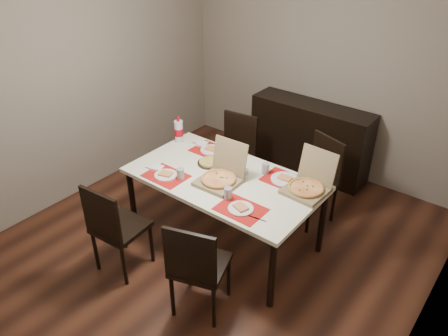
{
  "coord_description": "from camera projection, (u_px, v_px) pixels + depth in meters",
  "views": [
    {
      "loc": [
        2.15,
        -2.7,
        2.93
      ],
      "look_at": [
        0.02,
        0.03,
        0.85
      ],
      "focal_mm": 35.0,
      "sensor_mm": 36.0,
      "label": 1
    }
  ],
  "objects": [
    {
      "name": "room_walls",
      "position": [
        251.0,
        64.0,
        3.86
      ],
      "size": [
        3.84,
        4.02,
        2.62
      ],
      "color": "gray",
      "rests_on": "ground"
    },
    {
      "name": "sideboard",
      "position": [
        309.0,
        138.0,
        5.43
      ],
      "size": [
        1.5,
        0.4,
        0.9
      ],
      "primitive_type": "cube",
      "color": "black",
      "rests_on": "ground"
    },
    {
      "name": "chair_far_left",
      "position": [
        235.0,
        151.0,
        5.03
      ],
      "size": [
        0.47,
        0.47,
        0.93
      ],
      "color": "black",
      "rests_on": "ground"
    },
    {
      "name": "dip_bowl",
      "position": [
        241.0,
        171.0,
        4.15
      ],
      "size": [
        0.15,
        0.15,
        0.03
      ],
      "primitive_type": "imported",
      "rotation": [
        0.0,
        0.0,
        0.25
      ],
      "color": "white",
      "rests_on": "dining_table"
    },
    {
      "name": "dining_table",
      "position": [
        224.0,
        183.0,
        4.12
      ],
      "size": [
        1.8,
        1.0,
        0.75
      ],
      "color": "white",
      "rests_on": "ground"
    },
    {
      "name": "setting_far_right",
      "position": [
        280.0,
        176.0,
        4.06
      ],
      "size": [
        0.5,
        0.3,
        0.11
      ],
      "color": "red",
      "rests_on": "dining_table"
    },
    {
      "name": "napkin_loose",
      "position": [
        231.0,
        183.0,
        3.99
      ],
      "size": [
        0.14,
        0.14,
        0.02
      ],
      "primitive_type": "cube",
      "rotation": [
        0.0,
        0.0,
        0.25
      ],
      "color": "white",
      "rests_on": "dining_table"
    },
    {
      "name": "setting_near_right",
      "position": [
        237.0,
        204.0,
        3.68
      ],
      "size": [
        0.48,
        0.3,
        0.11
      ],
      "color": "red",
      "rests_on": "dining_table"
    },
    {
      "name": "pizza_box_right",
      "position": [
        308.0,
        186.0,
        3.86
      ],
      "size": [
        0.37,
        0.41,
        0.35
      ],
      "color": "olive",
      "rests_on": "dining_table"
    },
    {
      "name": "chair_far_right",
      "position": [
        317.0,
        176.0,
        4.56
      ],
      "size": [
        0.53,
        0.53,
        0.93
      ],
      "color": "black",
      "rests_on": "ground"
    },
    {
      "name": "chair_near_right",
      "position": [
        197.0,
        265.0,
        3.42
      ],
      "size": [
        0.53,
        0.53,
        0.93
      ],
      "color": "black",
      "rests_on": "ground"
    },
    {
      "name": "faina_plate",
      "position": [
        210.0,
        162.0,
        4.3
      ],
      "size": [
        0.25,
        0.25,
        0.03
      ],
      "color": "black",
      "rests_on": "dining_table"
    },
    {
      "name": "pizza_box_center",
      "position": [
        221.0,
        177.0,
        3.99
      ],
      "size": [
        0.37,
        0.41,
        0.36
      ],
      "color": "olive",
      "rests_on": "dining_table"
    },
    {
      "name": "setting_near_left",
      "position": [
        169.0,
        174.0,
        4.1
      ],
      "size": [
        0.47,
        0.3,
        0.11
      ],
      "color": "red",
      "rests_on": "dining_table"
    },
    {
      "name": "soda_bottle",
      "position": [
        179.0,
        131.0,
        4.65
      ],
      "size": [
        0.1,
        0.1,
        0.29
      ],
      "color": "silver",
      "rests_on": "dining_table"
    },
    {
      "name": "setting_far_left",
      "position": [
        213.0,
        150.0,
        4.5
      ],
      "size": [
        0.49,
        0.3,
        0.11
      ],
      "color": "red",
      "rests_on": "dining_table"
    },
    {
      "name": "chair_near_left",
      "position": [
        114.0,
        226.0,
        3.84
      ],
      "size": [
        0.45,
        0.45,
        0.93
      ],
      "color": "black",
      "rests_on": "ground"
    },
    {
      "name": "ground",
      "position": [
        221.0,
        241.0,
        4.47
      ],
      "size": [
        3.8,
        4.0,
        0.02
      ],
      "primitive_type": "cube",
      "color": "#462315",
      "rests_on": "ground"
    }
  ]
}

